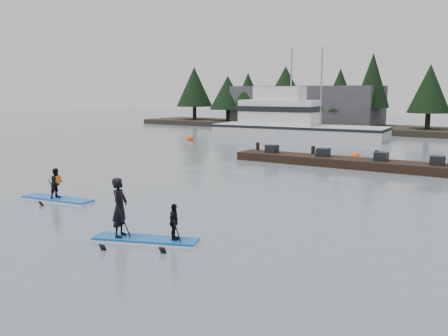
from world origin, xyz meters
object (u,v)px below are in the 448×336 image
Objects in this scene: paddleboard_duo at (137,219)px; fishing_boat_large at (293,130)px; floating_dock at (355,163)px; paddleboard_solo at (57,190)px.

fishing_boat_large is at bearing 86.95° from paddleboard_duo.
paddleboard_solo reaches higher than floating_dock.
fishing_boat_large is 1.11× the size of floating_dock.
fishing_boat_large is 5.16× the size of paddleboard_duo.
paddleboard_solo is 6.99m from paddleboard_duo.
floating_dock is 17.07m from paddleboard_solo.
fishing_boat_large is 34.34m from paddleboard_duo.
floating_dock is at bearing 67.09° from paddleboard_duo.
paddleboard_solo is (-6.99, -15.57, 0.18)m from floating_dock.
fishing_boat_large is 5.04× the size of paddleboard_solo.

